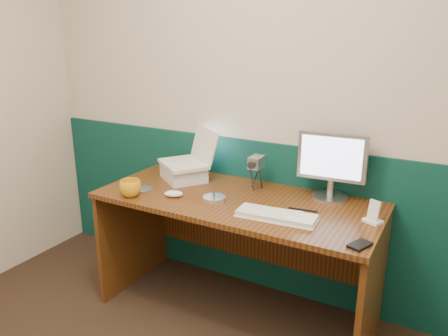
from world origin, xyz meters
The scene contains 18 objects.
back_wall centered at (0.00, 1.75, 1.25)m, with size 3.50×0.04×2.50m, color beige.
wainscot centered at (0.00, 1.74, 0.50)m, with size 3.48×0.02×1.00m, color #073232.
desk centered at (-0.07, 1.38, 0.38)m, with size 1.60×0.70×0.75m, color #3D1D0B.
laptop_riser centered at (-0.52, 1.51, 0.80)m, with size 0.27×0.23×0.09m, color white.
laptop centered at (-0.52, 1.51, 0.97)m, with size 0.31×0.24×0.26m, color white, non-canonical shape.
monitor centered at (0.39, 1.63, 0.94)m, with size 0.37×0.11×0.37m, color #AEAEB3, non-canonical shape.
keyboard centered at (0.23, 1.23, 0.76)m, with size 0.40×0.13×0.02m, color white.
mouse_right centered at (0.33, 1.21, 0.77)m, with size 0.11×0.06×0.04m, color white.
mouse_left centered at (-0.40, 1.22, 0.77)m, with size 0.11×0.06×0.04m, color white.
mug centered at (-0.62, 1.11, 0.80)m, with size 0.12×0.12×0.10m, color gold.
camcorder centered at (-0.04, 1.57, 0.86)m, with size 0.10×0.14×0.22m, color #BDBCC1, non-canonical shape.
cd_spindle centered at (-0.16, 1.28, 0.76)m, with size 0.13×0.13×0.03m, color silver.
cd_loose_a centered at (-0.64, 1.24, 0.75)m, with size 0.12×0.12×0.00m, color silver.
pen centered at (0.32, 1.39, 0.75)m, with size 0.01×0.01×0.15m, color black.
papers centered at (0.25, 1.31, 0.75)m, with size 0.16×0.10×0.00m, color silver.
dock centered at (0.67, 1.41, 0.76)m, with size 0.08×0.06×0.02m, color white.
music_player centered at (0.67, 1.41, 0.82)m, with size 0.06×0.01×0.10m, color silver.
pda centered at (0.67, 1.12, 0.76)m, with size 0.06×0.11×0.01m, color black.
Camera 1 is at (0.98, -0.67, 1.65)m, focal length 35.00 mm.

